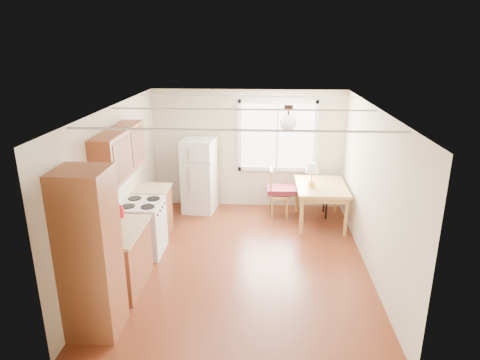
# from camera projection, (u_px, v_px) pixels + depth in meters

# --- Properties ---
(room_shell) EXTENTS (4.60, 5.60, 2.62)m
(room_shell) POSITION_uv_depth(u_px,v_px,m) (242.00, 189.00, 6.64)
(room_shell) COLOR #4E1E10
(room_shell) RESTS_ON ground
(kitchen_run) EXTENTS (0.65, 3.40, 2.20)m
(kitchen_run) POSITION_uv_depth(u_px,v_px,m) (123.00, 227.00, 6.26)
(kitchen_run) COLOR brown
(kitchen_run) RESTS_ON ground
(window_unit) EXTENTS (1.64, 0.05, 1.51)m
(window_unit) POSITION_uv_depth(u_px,v_px,m) (277.00, 136.00, 8.86)
(window_unit) COLOR white
(window_unit) RESTS_ON room_shell
(pendant_light) EXTENTS (0.26, 0.26, 0.40)m
(pendant_light) POSITION_uv_depth(u_px,v_px,m) (288.00, 122.00, 6.67)
(pendant_light) COLOR black
(pendant_light) RESTS_ON room_shell
(refrigerator) EXTENTS (0.72, 0.72, 1.54)m
(refrigerator) POSITION_uv_depth(u_px,v_px,m) (199.00, 176.00, 8.85)
(refrigerator) COLOR silver
(refrigerator) RESTS_ON ground
(bench) EXTENTS (1.32, 0.53, 0.60)m
(bench) POSITION_uv_depth(u_px,v_px,m) (299.00, 190.00, 8.69)
(bench) COLOR maroon
(bench) RESTS_ON ground
(dining_table) EXTENTS (0.95, 1.27, 0.79)m
(dining_table) POSITION_uv_depth(u_px,v_px,m) (321.00, 190.00, 8.25)
(dining_table) COLOR #AE8842
(dining_table) RESTS_ON ground
(chair) EXTENTS (0.44, 0.44, 1.00)m
(chair) POSITION_uv_depth(u_px,v_px,m) (275.00, 190.00, 8.62)
(chair) COLOR #AE8842
(chair) RESTS_ON ground
(table_lamp) EXTENTS (0.27, 0.27, 0.46)m
(table_lamp) POSITION_uv_depth(u_px,v_px,m) (312.00, 169.00, 8.05)
(table_lamp) COLOR gold
(table_lamp) RESTS_ON dining_table
(coffee_maker) EXTENTS (0.18, 0.22, 0.32)m
(coffee_maker) POSITION_uv_depth(u_px,v_px,m) (109.00, 232.00, 5.71)
(coffee_maker) COLOR black
(coffee_maker) RESTS_ON kitchen_run
(kettle) EXTENTS (0.11, 0.11, 0.20)m
(kettle) POSITION_uv_depth(u_px,v_px,m) (120.00, 212.00, 6.45)
(kettle) COLOR red
(kettle) RESTS_ON kitchen_run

